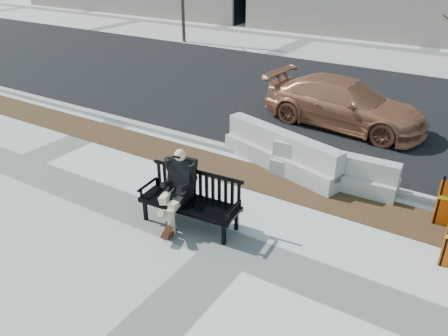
% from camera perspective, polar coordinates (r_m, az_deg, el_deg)
% --- Properties ---
extents(ground, '(120.00, 120.00, 0.00)m').
position_cam_1_polar(ground, '(8.27, 1.08, -10.09)').
color(ground, beige).
rests_on(ground, ground).
extents(mulch_strip, '(40.00, 1.20, 0.02)m').
position_cam_1_polar(mulch_strip, '(10.22, 8.65, -2.48)').
color(mulch_strip, '#47301C').
rests_on(mulch_strip, ground).
extents(asphalt_street, '(60.00, 10.40, 0.01)m').
position_cam_1_polar(asphalt_street, '(15.66, 18.11, 7.14)').
color(asphalt_street, black).
rests_on(asphalt_street, ground).
extents(curb, '(60.00, 0.25, 0.12)m').
position_cam_1_polar(curb, '(10.98, 10.71, -0.14)').
color(curb, '#9E9B93').
rests_on(curb, ground).
extents(bench, '(2.06, 0.88, 1.07)m').
position_cam_1_polar(bench, '(8.90, -4.27, -7.14)').
color(bench, black).
rests_on(bench, ground).
extents(seated_man, '(0.72, 1.11, 1.49)m').
position_cam_1_polar(seated_man, '(9.06, -5.55, -6.52)').
color(seated_man, black).
rests_on(seated_man, ground).
extents(sedan, '(4.94, 2.38, 1.39)m').
position_cam_1_polar(sedan, '(13.97, 14.69, 5.22)').
color(sedan, '#9F6041').
rests_on(sedan, ground).
extents(jersey_barrier_left, '(3.39, 1.60, 0.96)m').
position_cam_1_polar(jersey_barrier_left, '(11.07, 7.19, 0.04)').
color(jersey_barrier_left, '#ABA9A0').
rests_on(jersey_barrier_left, ground).
extents(jersey_barrier_right, '(2.87, 0.67, 0.82)m').
position_cam_1_polar(jersey_barrier_right, '(10.56, 13.42, -1.96)').
color(jersey_barrier_right, '#A8A69E').
rests_on(jersey_barrier_right, ground).
extents(far_tree_left, '(2.43, 2.43, 5.52)m').
position_cam_1_polar(far_tree_left, '(25.52, -5.08, 15.69)').
color(far_tree_left, '#4A3D30').
rests_on(far_tree_left, ground).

